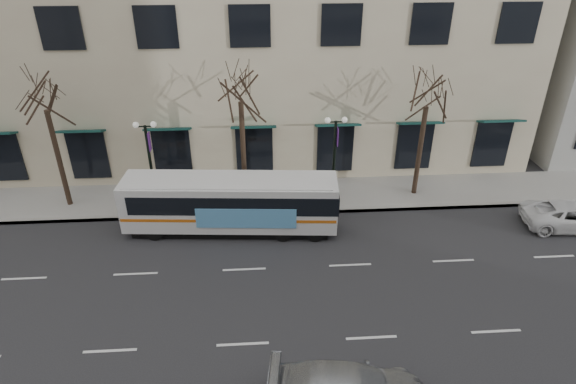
{
  "coord_description": "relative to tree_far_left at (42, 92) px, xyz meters",
  "views": [
    {
      "loc": [
        0.85,
        -15.68,
        14.04
      ],
      "look_at": [
        2.06,
        2.41,
        4.0
      ],
      "focal_mm": 30.0,
      "sensor_mm": 36.0,
      "label": 1
    }
  ],
  "objects": [
    {
      "name": "ground",
      "position": [
        10.0,
        -8.8,
        -6.7
      ],
      "size": [
        160.0,
        160.0,
        0.0
      ],
      "primitive_type": "plane",
      "color": "black",
      "rests_on": "ground"
    },
    {
      "name": "sidewalk_far",
      "position": [
        15.0,
        0.2,
        -6.62
      ],
      "size": [
        80.0,
        4.0,
        0.15
      ],
      "primitive_type": "cube",
      "color": "gray",
      "rests_on": "ground"
    },
    {
      "name": "tree_far_left",
      "position": [
        0.0,
        0.0,
        0.0
      ],
      "size": [
        3.6,
        3.6,
        8.34
      ],
      "color": "black",
      "rests_on": "ground"
    },
    {
      "name": "tree_far_mid",
      "position": [
        10.0,
        0.0,
        0.21
      ],
      "size": [
        3.6,
        3.6,
        8.55
      ],
      "color": "black",
      "rests_on": "ground"
    },
    {
      "name": "tree_far_right",
      "position": [
        20.0,
        0.0,
        -0.28
      ],
      "size": [
        3.6,
        3.6,
        8.06
      ],
      "color": "black",
      "rests_on": "ground"
    },
    {
      "name": "lamp_post_left",
      "position": [
        5.01,
        -0.6,
        -3.75
      ],
      "size": [
        1.22,
        0.45,
        5.21
      ],
      "color": "black",
      "rests_on": "ground"
    },
    {
      "name": "lamp_post_right",
      "position": [
        15.01,
        -0.6,
        -3.75
      ],
      "size": [
        1.22,
        0.45,
        5.21
      ],
      "color": "black",
      "rests_on": "ground"
    },
    {
      "name": "city_bus",
      "position": [
        9.39,
        -3.01,
        -5.08
      ],
      "size": [
        11.08,
        3.25,
        2.96
      ],
      "rotation": [
        0.0,
        0.0,
        -0.08
      ],
      "color": "silver",
      "rests_on": "ground"
    },
    {
      "name": "white_pickup",
      "position": [
        27.19,
        -4.0,
        -6.01
      ],
      "size": [
        5.19,
        2.83,
        1.38
      ],
      "primitive_type": "imported",
      "rotation": [
        0.0,
        0.0,
        1.46
      ],
      "color": "silver",
      "rests_on": "ground"
    }
  ]
}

